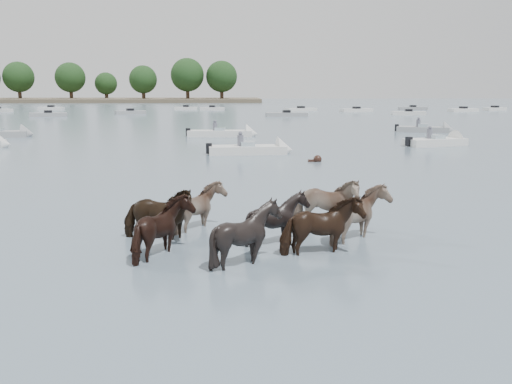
{
  "coord_description": "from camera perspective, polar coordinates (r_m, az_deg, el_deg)",
  "views": [
    {
      "loc": [
        2.1,
        -10.72,
        3.76
      ],
      "look_at": [
        2.7,
        3.16,
        1.1
      ],
      "focal_mm": 37.95,
      "sensor_mm": 36.0,
      "label": 1
    }
  ],
  "objects": [
    {
      "name": "ground",
      "position": [
        11.55,
        -12.97,
        -8.45
      ],
      "size": [
        400.0,
        400.0,
        0.0
      ],
      "primitive_type": "plane",
      "color": "slate",
      "rests_on": "ground"
    },
    {
      "name": "pony_herd",
      "position": [
        13.25,
        0.34,
        -3.16
      ],
      "size": [
        7.04,
        4.68,
        1.63
      ],
      "color": "black",
      "rests_on": "ground"
    },
    {
      "name": "swimming_pony",
      "position": [
        28.55,
        6.41,
        3.41
      ],
      "size": [
        0.72,
        0.44,
        0.44
      ],
      "color": "black",
      "rests_on": "ground"
    },
    {
      "name": "motorboat_b",
      "position": [
        31.87,
        0.4,
        4.47
      ],
      "size": [
        5.17,
        1.95,
        1.92
      ],
      "rotation": [
        0.0,
        0.0,
        0.07
      ],
      "color": "silver",
      "rests_on": "ground"
    },
    {
      "name": "motorboat_c",
      "position": [
        43.66,
        -2.79,
        6.18
      ],
      "size": [
        5.77,
        1.85,
        1.92
      ],
      "rotation": [
        0.0,
        0.0,
        -0.05
      ],
      "color": "silver",
      "rests_on": "ground"
    },
    {
      "name": "motorboat_d",
      "position": [
        38.87,
        19.17,
        5.03
      ],
      "size": [
        4.92,
        2.96,
        1.92
      ],
      "rotation": [
        0.0,
        0.0,
        0.31
      ],
      "color": "silver",
      "rests_on": "ground"
    },
    {
      "name": "motorboat_e",
      "position": [
        50.08,
        17.98,
        6.27
      ],
      "size": [
        5.1,
        3.07,
        1.92
      ],
      "rotation": [
        0.0,
        0.0,
        -0.33
      ],
      "color": "gray",
      "rests_on": "ground"
    },
    {
      "name": "motorboat_f",
      "position": [
        47.32,
        -24.73,
        5.57
      ],
      "size": [
        5.26,
        2.39,
        1.92
      ],
      "rotation": [
        0.0,
        0.0,
        0.16
      ],
      "color": "gray",
      "rests_on": "ground"
    },
    {
      "name": "distant_flotilla",
      "position": [
        88.02,
        -3.82,
        8.53
      ],
      "size": [
        105.55,
        26.31,
        0.93
      ],
      "color": "gray",
      "rests_on": "ground"
    }
  ]
}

